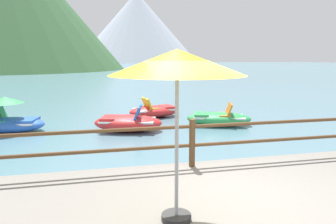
{
  "coord_description": "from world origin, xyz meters",
  "views": [
    {
      "loc": [
        -1.83,
        -4.29,
        2.54
      ],
      "look_at": [
        0.31,
        5.0,
        0.9
      ],
      "focal_mm": 34.34,
      "sensor_mm": 36.0,
      "label": 1
    }
  ],
  "objects_px": {
    "pedal_boat_0": "(128,122)",
    "pedal_boat_1": "(155,111)",
    "beach_umbrella": "(177,65)",
    "pedal_boat_2": "(218,118)",
    "pedal_boat_3": "(10,120)"
  },
  "relations": [
    {
      "from": "beach_umbrella",
      "to": "pedal_boat_3",
      "type": "relative_size",
      "value": 0.9
    },
    {
      "from": "beach_umbrella",
      "to": "pedal_boat_0",
      "type": "relative_size",
      "value": 0.86
    },
    {
      "from": "pedal_boat_1",
      "to": "pedal_boat_3",
      "type": "height_order",
      "value": "pedal_boat_3"
    },
    {
      "from": "beach_umbrella",
      "to": "pedal_boat_0",
      "type": "bearing_deg",
      "value": 89.35
    },
    {
      "from": "pedal_boat_1",
      "to": "pedal_boat_3",
      "type": "relative_size",
      "value": 0.96
    },
    {
      "from": "pedal_boat_0",
      "to": "pedal_boat_1",
      "type": "relative_size",
      "value": 1.09
    },
    {
      "from": "beach_umbrella",
      "to": "pedal_boat_3",
      "type": "distance_m",
      "value": 8.97
    },
    {
      "from": "pedal_boat_2",
      "to": "pedal_boat_3",
      "type": "height_order",
      "value": "pedal_boat_3"
    },
    {
      "from": "pedal_boat_0",
      "to": "pedal_boat_1",
      "type": "bearing_deg",
      "value": 59.84
    },
    {
      "from": "beach_umbrella",
      "to": "pedal_boat_2",
      "type": "xyz_separation_m",
      "value": [
        3.5,
        7.26,
        -2.18
      ]
    },
    {
      "from": "pedal_boat_0",
      "to": "beach_umbrella",
      "type": "bearing_deg",
      "value": -90.65
    },
    {
      "from": "pedal_boat_0",
      "to": "pedal_boat_1",
      "type": "distance_m",
      "value": 2.78
    },
    {
      "from": "beach_umbrella",
      "to": "pedal_boat_0",
      "type": "height_order",
      "value": "beach_umbrella"
    },
    {
      "from": "pedal_boat_0",
      "to": "pedal_boat_2",
      "type": "distance_m",
      "value": 3.42
    },
    {
      "from": "pedal_boat_0",
      "to": "pedal_boat_1",
      "type": "xyz_separation_m",
      "value": [
        1.4,
        2.4,
        -0.04
      ]
    }
  ]
}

